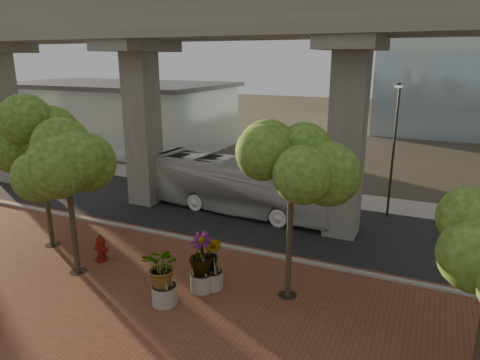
% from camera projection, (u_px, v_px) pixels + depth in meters
% --- Properties ---
extents(ground, '(160.00, 160.00, 0.00)m').
position_uv_depth(ground, '(218.00, 229.00, 22.51)').
color(ground, '#322C24').
rests_on(ground, ground).
extents(brick_plaza, '(70.00, 13.00, 0.06)m').
position_uv_depth(brick_plaza, '(117.00, 305.00, 15.51)').
color(brick_plaza, brown).
rests_on(brick_plaza, ground).
extents(asphalt_road, '(90.00, 8.00, 0.04)m').
position_uv_depth(asphalt_road, '(234.00, 216.00, 24.26)').
color(asphalt_road, black).
rests_on(asphalt_road, ground).
extents(curb_strip, '(70.00, 0.25, 0.16)m').
position_uv_depth(curb_strip, '(199.00, 241.00, 20.74)').
color(curb_strip, gray).
rests_on(curb_strip, ground).
extents(far_sidewalk, '(90.00, 3.00, 0.06)m').
position_uv_depth(far_sidewalk, '(269.00, 190.00, 29.06)').
color(far_sidewalk, gray).
rests_on(far_sidewalk, ground).
extents(transit_viaduct, '(72.00, 5.60, 12.40)m').
position_uv_depth(transit_viaduct, '(234.00, 85.00, 22.26)').
color(transit_viaduct, gray).
rests_on(transit_viaduct, ground).
extents(station_pavilion, '(23.00, 13.00, 6.30)m').
position_uv_depth(station_pavilion, '(116.00, 113.00, 43.61)').
color(station_pavilion, silver).
rests_on(station_pavilion, ground).
extents(transit_bus, '(11.70, 3.54, 3.21)m').
position_uv_depth(transit_bus, '(239.00, 185.00, 24.62)').
color(transit_bus, silver).
rests_on(transit_bus, ground).
extents(fire_hydrant, '(0.60, 0.54, 1.19)m').
position_uv_depth(fire_hydrant, '(101.00, 248.00, 18.69)').
color(fire_hydrant, '#67130B').
rests_on(fire_hydrant, ground).
extents(planter_front, '(2.03, 2.03, 2.23)m').
position_uv_depth(planter_front, '(163.00, 270.00, 15.18)').
color(planter_front, '#A39C93').
rests_on(planter_front, ground).
extents(planter_right, '(2.17, 2.17, 2.32)m').
position_uv_depth(planter_right, '(201.00, 256.00, 16.07)').
color(planter_right, '#9D988E').
rests_on(planter_right, ground).
extents(planter_left, '(1.94, 1.94, 2.13)m').
position_uv_depth(planter_left, '(212.00, 257.00, 16.29)').
color(planter_left, '#A39E94').
rests_on(planter_left, ground).
extents(street_tree_far_west, '(4.11, 4.11, 7.09)m').
position_uv_depth(street_tree_far_west, '(39.00, 137.00, 19.01)').
color(street_tree_far_west, '#4E3F2C').
rests_on(street_tree_far_west, ground).
extents(street_tree_near_west, '(3.68, 3.68, 6.53)m').
position_uv_depth(street_tree_near_west, '(65.00, 159.00, 16.55)').
color(street_tree_near_west, '#4E3F2C').
rests_on(street_tree_near_west, ground).
extents(street_tree_near_east, '(4.41, 4.41, 7.02)m').
position_uv_depth(street_tree_near_east, '(292.00, 167.00, 14.72)').
color(street_tree_near_east, '#4E3F2C').
rests_on(street_tree_near_east, ground).
extents(streetlamp_west, '(0.37, 1.09, 7.51)m').
position_uv_depth(streetlamp_west, '(146.00, 121.00, 30.26)').
color(streetlamp_west, '#2A2B2F').
rests_on(streetlamp_west, ground).
extents(streetlamp_east, '(0.37, 1.07, 7.40)m').
position_uv_depth(streetlamp_east, '(394.00, 142.00, 22.89)').
color(streetlamp_east, '#2A292E').
rests_on(streetlamp_east, ground).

